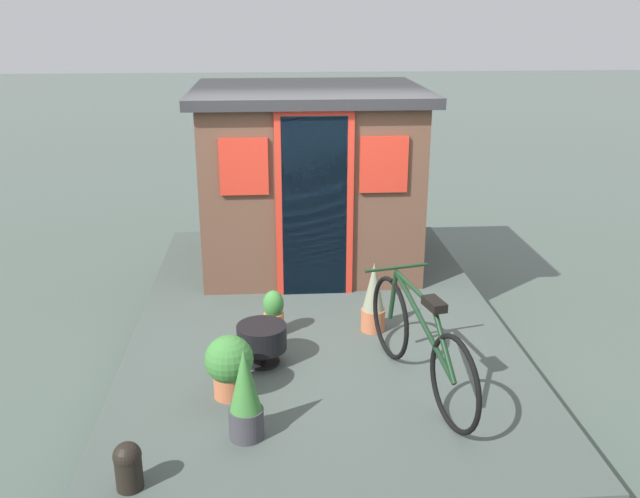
{
  "coord_description": "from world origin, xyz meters",
  "views": [
    {
      "loc": [
        -5.62,
        0.39,
        3.07
      ],
      "look_at": [
        -0.2,
        0.0,
        1.16
      ],
      "focal_mm": 38.79,
      "sensor_mm": 36.0,
      "label": 1
    }
  ],
  "objects_px": {
    "potted_plant_lavender": "(229,364)",
    "bicycle": "(419,342)",
    "mooring_bollard": "(128,465)",
    "potted_plant_fern": "(245,396)",
    "charcoal_grill": "(262,338)",
    "houseboat_cabin": "(309,177)",
    "potted_plant_succulent": "(274,313)",
    "potted_plant_basil": "(373,298)"
  },
  "relations": [
    {
      "from": "houseboat_cabin",
      "to": "bicycle",
      "type": "relative_size",
      "value": 1.4
    },
    {
      "from": "potted_plant_succulent",
      "to": "houseboat_cabin",
      "type": "bearing_deg",
      "value": -12.79
    },
    {
      "from": "bicycle",
      "to": "mooring_bollard",
      "type": "distance_m",
      "value": 2.11
    },
    {
      "from": "potted_plant_succulent",
      "to": "mooring_bollard",
      "type": "xyz_separation_m",
      "value": [
        -1.92,
        0.84,
        -0.04
      ]
    },
    {
      "from": "bicycle",
      "to": "potted_plant_basil",
      "type": "relative_size",
      "value": 2.7
    },
    {
      "from": "potted_plant_succulent",
      "to": "potted_plant_lavender",
      "type": "bearing_deg",
      "value": 161.82
    },
    {
      "from": "potted_plant_lavender",
      "to": "potted_plant_succulent",
      "type": "bearing_deg",
      "value": -18.18
    },
    {
      "from": "potted_plant_basil",
      "to": "potted_plant_lavender",
      "type": "bearing_deg",
      "value": 130.16
    },
    {
      "from": "houseboat_cabin",
      "to": "potted_plant_succulent",
      "type": "relative_size",
      "value": 5.94
    },
    {
      "from": "potted_plant_succulent",
      "to": "charcoal_grill",
      "type": "relative_size",
      "value": 1.02
    },
    {
      "from": "bicycle",
      "to": "potted_plant_succulent",
      "type": "relative_size",
      "value": 4.24
    },
    {
      "from": "mooring_bollard",
      "to": "potted_plant_succulent",
      "type": "bearing_deg",
      "value": -23.6
    },
    {
      "from": "houseboat_cabin",
      "to": "mooring_bollard",
      "type": "xyz_separation_m",
      "value": [
        -3.68,
        1.24,
        -0.78
      ]
    },
    {
      "from": "potted_plant_succulent",
      "to": "charcoal_grill",
      "type": "height_order",
      "value": "potted_plant_succulent"
    },
    {
      "from": "charcoal_grill",
      "to": "potted_plant_basil",
      "type": "bearing_deg",
      "value": -61.2
    },
    {
      "from": "potted_plant_lavender",
      "to": "bicycle",
      "type": "bearing_deg",
      "value": -89.77
    },
    {
      "from": "bicycle",
      "to": "charcoal_grill",
      "type": "relative_size",
      "value": 4.32
    },
    {
      "from": "potted_plant_fern",
      "to": "potted_plant_basil",
      "type": "distance_m",
      "value": 1.8
    },
    {
      "from": "potted_plant_lavender",
      "to": "charcoal_grill",
      "type": "xyz_separation_m",
      "value": [
        0.46,
        -0.22,
        -0.04
      ]
    },
    {
      "from": "houseboat_cabin",
      "to": "potted_plant_succulent",
      "type": "bearing_deg",
      "value": 167.21
    },
    {
      "from": "bicycle",
      "to": "potted_plant_fern",
      "type": "relative_size",
      "value": 2.63
    },
    {
      "from": "mooring_bollard",
      "to": "potted_plant_lavender",
      "type": "bearing_deg",
      "value": -28.6
    },
    {
      "from": "charcoal_grill",
      "to": "mooring_bollard",
      "type": "bearing_deg",
      "value": 152.34
    },
    {
      "from": "bicycle",
      "to": "mooring_bollard",
      "type": "height_order",
      "value": "bicycle"
    },
    {
      "from": "houseboat_cabin",
      "to": "potted_plant_fern",
      "type": "xyz_separation_m",
      "value": [
        -3.23,
        0.59,
        -0.63
      ]
    },
    {
      "from": "potted_plant_lavender",
      "to": "potted_plant_basil",
      "type": "xyz_separation_m",
      "value": [
        0.98,
        -1.16,
        0.04
      ]
    },
    {
      "from": "potted_plant_succulent",
      "to": "potted_plant_fern",
      "type": "bearing_deg",
      "value": 172.74
    },
    {
      "from": "potted_plant_lavender",
      "to": "mooring_bollard",
      "type": "bearing_deg",
      "value": 151.4
    },
    {
      "from": "potted_plant_lavender",
      "to": "potted_plant_basil",
      "type": "bearing_deg",
      "value": -49.84
    },
    {
      "from": "potted_plant_succulent",
      "to": "potted_plant_lavender",
      "type": "distance_m",
      "value": 1.01
    },
    {
      "from": "potted_plant_lavender",
      "to": "mooring_bollard",
      "type": "relative_size",
      "value": 1.55
    },
    {
      "from": "potted_plant_succulent",
      "to": "potted_plant_fern",
      "type": "distance_m",
      "value": 1.48
    },
    {
      "from": "potted_plant_succulent",
      "to": "charcoal_grill",
      "type": "distance_m",
      "value": 0.51
    },
    {
      "from": "houseboat_cabin",
      "to": "charcoal_grill",
      "type": "relative_size",
      "value": 6.05
    },
    {
      "from": "potted_plant_lavender",
      "to": "charcoal_grill",
      "type": "distance_m",
      "value": 0.51
    },
    {
      "from": "potted_plant_succulent",
      "to": "potted_plant_fern",
      "type": "relative_size",
      "value": 0.62
    },
    {
      "from": "potted_plant_succulent",
      "to": "potted_plant_basil",
      "type": "height_order",
      "value": "potted_plant_basil"
    },
    {
      "from": "bicycle",
      "to": "potted_plant_fern",
      "type": "xyz_separation_m",
      "value": [
        -0.51,
        1.21,
        -0.07
      ]
    },
    {
      "from": "mooring_bollard",
      "to": "houseboat_cabin",
      "type": "bearing_deg",
      "value": -18.61
    },
    {
      "from": "potted_plant_succulent",
      "to": "potted_plant_basil",
      "type": "xyz_separation_m",
      "value": [
        0.01,
        -0.84,
        0.1
      ]
    },
    {
      "from": "bicycle",
      "to": "potted_plant_lavender",
      "type": "relative_size",
      "value": 3.62
    },
    {
      "from": "bicycle",
      "to": "charcoal_grill",
      "type": "xyz_separation_m",
      "value": [
        0.46,
        1.12,
        -0.16
      ]
    }
  ]
}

